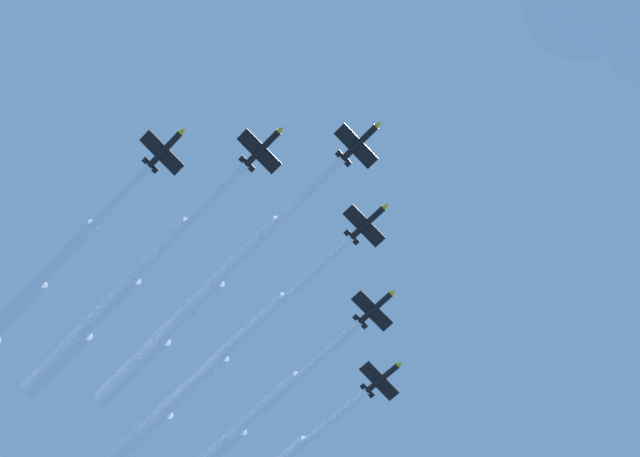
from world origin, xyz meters
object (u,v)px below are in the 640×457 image
at_px(jet_starboard_inner, 103,312).
at_px(jet_starboard_mid, 10,316).
at_px(jet_port_inner, 187,391).
at_px(jet_lead, 183,316).

distance_m(jet_starboard_inner, jet_starboard_mid, 16.83).
relative_size(jet_port_inner, jet_starboard_mid, 1.11).
bearing_deg(jet_port_inner, jet_starboard_mid, 56.80).
bearing_deg(jet_starboard_inner, jet_starboard_mid, 22.02).
relative_size(jet_lead, jet_starboard_inner, 1.06).
bearing_deg(jet_lead, jet_starboard_inner, 33.72).
distance_m(jet_port_inner, jet_starboard_mid, 36.60).
bearing_deg(jet_lead, jet_port_inner, -64.77).
xyz_separation_m(jet_port_inner, jet_starboard_mid, (19.97, 30.53, -2.95)).
relative_size(jet_lead, jet_starboard_mid, 1.05).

